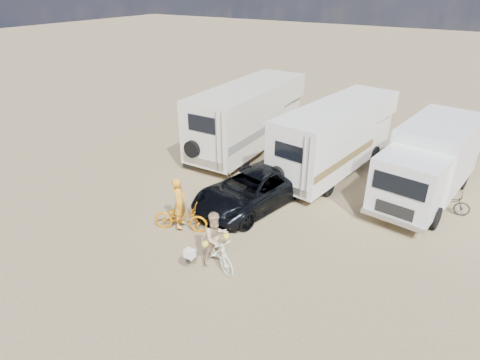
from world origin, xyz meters
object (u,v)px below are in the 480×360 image
Objects in this scene: rv_left at (248,119)px; bike_man at (181,217)px; rv_main at (336,139)px; rider_man at (180,207)px; bike_woman at (216,251)px; crate at (388,214)px; box_truck at (428,164)px; dark_suv at (252,189)px; rider_woman at (216,243)px; bike_parked at (446,201)px; cooler at (292,189)px.

bike_man is (1.83, -7.32, -1.10)m from rv_left.
rv_left is at bearing -6.88° from bike_man.
rv_main reaches higher than rider_man.
bike_woman is (2.10, -0.91, 0.05)m from bike_man.
rv_main reaches higher than crate.
dark_suv is (-5.25, -3.94, -0.75)m from box_truck.
rv_main is 8.20m from bike_woman.
rider_woman is (3.93, -8.24, -0.77)m from rv_left.
bike_parked reaches higher than cooler.
cooler reaches higher than crate.
rv_left is 5.15m from cooler.
rider_woman is at bearing -65.62° from rv_left.
bike_woman is 1.10× the size of rider_woman.
rv_main reaches higher than bike_woman.
box_truck is at bearing 48.99° from dark_suv.
rv_left is at bearing 159.21° from crate.
rv_left is at bearing -6.88° from rider_man.
box_truck is at bearing -5.89° from bike_woman.
bike_parked is (5.24, 6.96, -0.40)m from rider_woman.
rv_main is 4.80m from dark_suv.
bike_parked is at bearing 31.08° from cooler.
bike_man is 1.06× the size of rider_man.
dark_suv is at bearing -58.06° from rv_left.
dark_suv is 9.03× the size of cooler.
rider_woman is at bearing -123.91° from crate.
bike_man is at bearing -77.09° from rv_left.
cooler is at bearing 71.80° from dark_suv.
crate is (-1.63, -1.58, -0.23)m from bike_parked.
bike_woman reaches higher than bike_parked.
rider_man is 3.70× the size of crate.
rider_woman is (0.93, -3.62, 0.14)m from dark_suv.
bike_man is 9.51m from bike_parked.
bike_parked is 2.28m from crate.
bike_woman is 3.80× the size of crate.
rider_man reaches higher than crate.
box_truck is 8.76m from bike_woman.
bike_woman is 5.18m from cooler.
rider_man is at bearing -103.63° from cooler.
crate is (3.09, -2.75, -1.30)m from rv_main.
rider_woman is 5.20m from cooler.
rv_main is 3.26m from cooler.
rv_left is at bearing 135.18° from dark_suv.
rider_man reaches higher than rider_woman.
bike_parked is 3.38× the size of crate.
box_truck is 11.55× the size of cooler.
bike_parked is at bearing -6.31° from rv_main.
bike_woman is at bearing -134.44° from rider_man.
box_truck is at bearing -0.74° from rv_main.
bike_man is at bearing 159.06° from rider_man.
crate is at bearing -10.08° from rider_woman.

